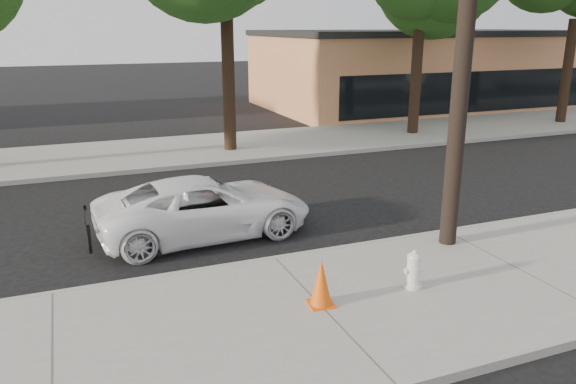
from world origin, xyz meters
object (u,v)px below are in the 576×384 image
Objects in this scene: fire_hydrant at (413,271)px; traffic_cone at (321,283)px; utility_pole at (467,12)px; police_cruiser at (205,207)px.

traffic_cone is (-1.73, 0.02, 0.07)m from fire_hydrant.
utility_pole is at bearing 22.37° from traffic_cone.
utility_pole reaches higher than police_cruiser.
utility_pole is 1.92× the size of police_cruiser.
fire_hydrant is (-1.85, -1.49, -4.24)m from utility_pole.
police_cruiser reaches higher than traffic_cone.
utility_pole reaches higher than fire_hydrant.
police_cruiser is 4.23m from traffic_cone.
fire_hydrant is at bearing -151.55° from police_cruiser.
fire_hydrant is 0.82× the size of traffic_cone.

